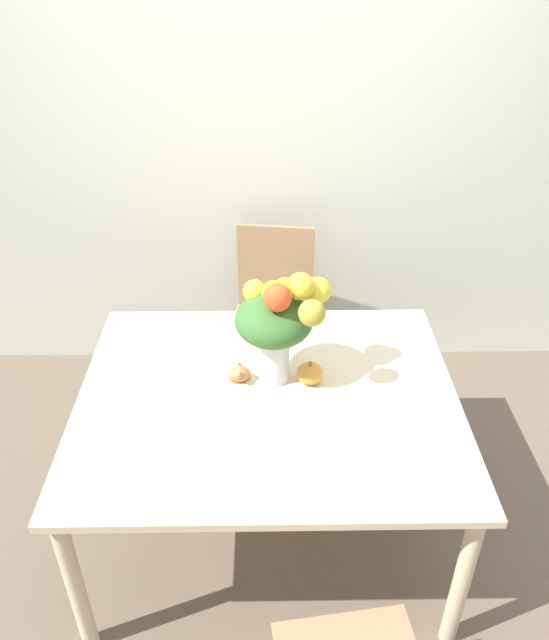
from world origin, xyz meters
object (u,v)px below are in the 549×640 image
Objects in this scene: turkey_figurine at (240,371)px; dining_chair_near_window at (273,315)px; flower_vase at (279,320)px; pumpkin at (310,373)px.

turkey_figurine is 0.13× the size of dining_chair_near_window.
flower_vase is 0.50× the size of dining_chair_near_window.
pumpkin is 0.27m from turkey_figurine.
turkey_figurine is at bearing -91.49° from dining_chair_near_window.
pumpkin is 0.88× the size of turkey_figurine.
flower_vase is 0.99m from dining_chair_near_window.
flower_vase is 4.56× the size of pumpkin.
turkey_figurine is (-0.27, 0.02, -0.01)m from pumpkin.
dining_chair_near_window is at bearing 90.88° from flower_vase.
turkey_figurine is at bearing 175.15° from pumpkin.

